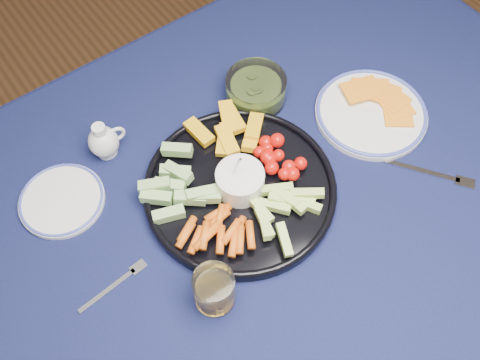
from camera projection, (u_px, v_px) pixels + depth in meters
dining_table at (241, 224)px, 1.17m from camera, size 1.67×1.07×0.75m
crudite_platter at (239, 187)px, 1.09m from camera, size 0.40×0.40×0.13m
creamer_pitcher at (104, 141)px, 1.13m from camera, size 0.08×0.06×0.09m
pickle_bowl at (256, 90)px, 1.21m from camera, size 0.14×0.14×0.06m
cheese_plate at (371, 112)px, 1.20m from camera, size 0.25×0.25×0.03m
juice_tumbler at (214, 291)px, 0.96m from camera, size 0.08×0.08×0.09m
fork_left at (118, 282)px, 1.00m from camera, size 0.15×0.03×0.00m
fork_right at (437, 175)px, 1.13m from camera, size 0.12×0.16×0.00m
side_plate_extra at (62, 200)px, 1.09m from camera, size 0.17×0.17×0.01m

